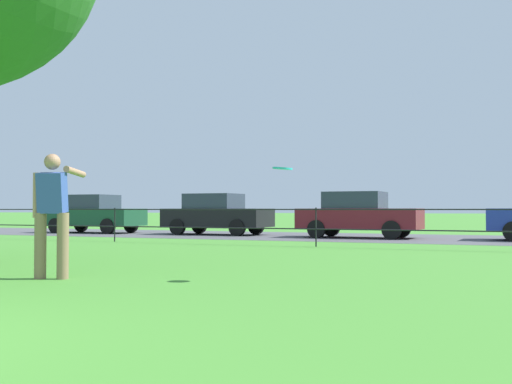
# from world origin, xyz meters

# --- Properties ---
(street_strip) EXTENTS (80.00, 6.81, 0.01)m
(street_strip) POSITION_xyz_m (0.00, 18.74, 0.00)
(street_strip) COLOR #4C4C51
(street_strip) RESTS_ON ground
(park_fence) EXTENTS (37.40, 0.04, 1.00)m
(park_fence) POSITION_xyz_m (-0.00, 13.02, 0.68)
(park_fence) COLOR black
(park_fence) RESTS_ON ground
(person_thrower) EXTENTS (0.49, 0.86, 1.72)m
(person_thrower) POSITION_xyz_m (-1.01, 4.53, 0.93)
(person_thrower) COLOR #846B4C
(person_thrower) RESTS_ON ground
(frisbee) EXTENTS (0.30, 0.30, 0.05)m
(frisbee) POSITION_xyz_m (1.98, 5.57, 1.50)
(frisbee) COLOR #2DB2C6
(car_dark_green_left) EXTENTS (4.05, 1.91, 1.54)m
(car_dark_green_left) POSITION_xyz_m (-11.23, 18.36, 0.78)
(car_dark_green_left) COLOR #194C2D
(car_dark_green_left) RESTS_ON ground
(car_black_far_left) EXTENTS (4.03, 1.87, 1.54)m
(car_black_far_left) POSITION_xyz_m (-5.81, 18.74, 0.78)
(car_black_far_left) COLOR black
(car_black_far_left) RESTS_ON ground
(car_maroon_center) EXTENTS (4.02, 1.85, 1.54)m
(car_maroon_center) POSITION_xyz_m (-0.26, 18.33, 0.78)
(car_maroon_center) COLOR maroon
(car_maroon_center) RESTS_ON ground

